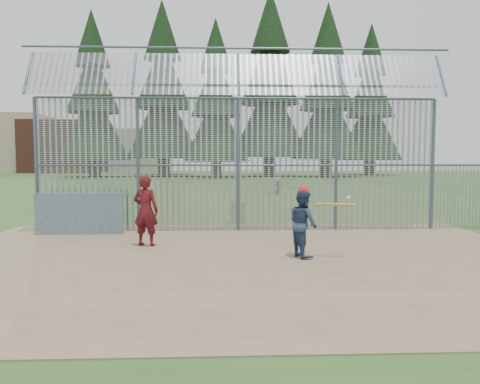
{
  "coord_description": "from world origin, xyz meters",
  "views": [
    {
      "loc": [
        -0.52,
        -10.64,
        2.29
      ],
      "look_at": [
        0.0,
        2.0,
        1.3
      ],
      "focal_mm": 35.0,
      "sensor_mm": 36.0,
      "label": 1
    }
  ],
  "objects_px": {
    "onlooker": "(146,211)",
    "trash_can": "(237,212)",
    "batter": "(303,224)",
    "bleacher": "(77,202)",
    "dugout_wall": "(79,214)"
  },
  "relations": [
    {
      "from": "dugout_wall",
      "to": "batter",
      "type": "bearing_deg",
      "value": -28.8
    },
    {
      "from": "bleacher",
      "to": "trash_can",
      "type": "bearing_deg",
      "value": -28.5
    },
    {
      "from": "onlooker",
      "to": "bleacher",
      "type": "bearing_deg",
      "value": -46.17
    },
    {
      "from": "dugout_wall",
      "to": "trash_can",
      "type": "xyz_separation_m",
      "value": [
        4.63,
        2.06,
        -0.24
      ]
    },
    {
      "from": "trash_can",
      "to": "batter",
      "type": "bearing_deg",
      "value": -76.43
    },
    {
      "from": "trash_can",
      "to": "bleacher",
      "type": "distance_m",
      "value": 7.27
    },
    {
      "from": "dugout_wall",
      "to": "trash_can",
      "type": "bearing_deg",
      "value": 23.98
    },
    {
      "from": "batter",
      "to": "onlooker",
      "type": "height_order",
      "value": "onlooker"
    },
    {
      "from": "onlooker",
      "to": "bleacher",
      "type": "height_order",
      "value": "onlooker"
    },
    {
      "from": "onlooker",
      "to": "trash_can",
      "type": "xyz_separation_m",
      "value": [
        2.44,
        3.86,
        -0.53
      ]
    },
    {
      "from": "batter",
      "to": "bleacher",
      "type": "xyz_separation_m",
      "value": [
        -7.67,
        8.78,
        -0.36
      ]
    },
    {
      "from": "batter",
      "to": "bleacher",
      "type": "distance_m",
      "value": 11.67
    },
    {
      "from": "onlooker",
      "to": "trash_can",
      "type": "height_order",
      "value": "onlooker"
    },
    {
      "from": "trash_can",
      "to": "bleacher",
      "type": "xyz_separation_m",
      "value": [
        -6.39,
        3.47,
        0.03
      ]
    },
    {
      "from": "batter",
      "to": "trash_can",
      "type": "xyz_separation_m",
      "value": [
        -1.28,
        5.31,
        -0.39
      ]
    }
  ]
}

